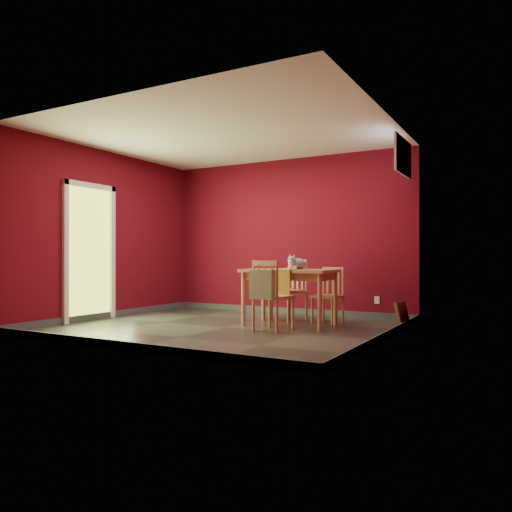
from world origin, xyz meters
The scene contains 13 objects.
ground centered at (0.00, 0.00, 0.00)m, with size 4.50×4.50×0.00m, color #2D342D.
room_shell centered at (0.00, 0.00, 0.05)m, with size 4.50×4.50×4.50m.
doorway centered at (-2.23, -0.40, 1.12)m, with size 0.06×1.01×2.13m.
window centered at (2.23, 1.00, 2.35)m, with size 0.05×0.90×0.50m.
outlet_plate centered at (1.60, 1.99, 0.30)m, with size 0.08×0.01×0.12m, color silver.
dining_table centered at (0.71, 0.60, 0.71)m, with size 1.31×0.77×0.81m.
table_runner centered at (0.71, 0.47, 0.75)m, with size 0.39×0.80×0.40m.
chair_far_left centered at (0.48, 1.16, 0.48)m, with size 0.57×0.57×0.95m.
chair_far_right centered at (1.10, 1.17, 0.43)m, with size 0.44×0.44×0.84m.
chair_near centered at (0.73, 0.00, 0.48)m, with size 0.50×0.50×0.94m.
tote_bag centered at (0.71, -0.22, 0.63)m, with size 0.32×0.19×0.45m.
cat centered at (0.82, 0.65, 0.92)m, with size 0.23×0.44×0.22m, color slate, non-canonical shape.
picture_frame centered at (2.19, 1.13, 0.18)m, with size 0.16×0.38×0.37m.
Camera 1 is at (3.78, -5.88, 0.98)m, focal length 35.00 mm.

